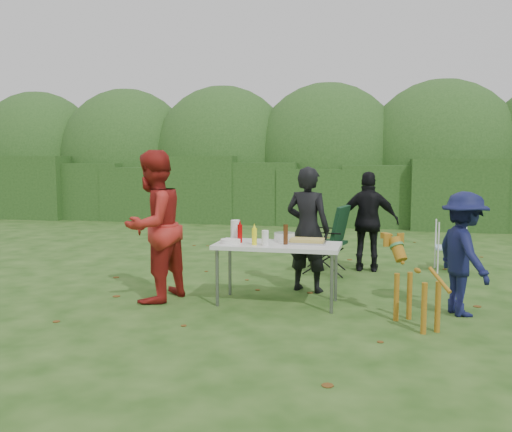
% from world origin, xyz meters
% --- Properties ---
extents(ground, '(80.00, 80.00, 0.00)m').
position_xyz_m(ground, '(0.00, 0.00, 0.00)').
color(ground, '#1E4211').
extents(hedge_row, '(22.00, 1.40, 1.70)m').
position_xyz_m(hedge_row, '(0.00, 8.00, 0.85)').
color(hedge_row, '#23471C').
rests_on(hedge_row, ground).
extents(shrub_backdrop, '(20.00, 2.60, 3.20)m').
position_xyz_m(shrub_backdrop, '(0.00, 9.60, 1.60)').
color(shrub_backdrop, '#3D6628').
rests_on(shrub_backdrop, ground).
extents(folding_table, '(1.50, 0.70, 0.74)m').
position_xyz_m(folding_table, '(0.38, -0.12, 0.69)').
color(folding_table, silver).
rests_on(folding_table, ground).
extents(person_cook, '(0.69, 0.55, 1.66)m').
position_xyz_m(person_cook, '(0.65, 0.60, 0.83)').
color(person_cook, black).
rests_on(person_cook, ground).
extents(person_red_jacket, '(0.92, 1.06, 1.87)m').
position_xyz_m(person_red_jacket, '(-1.14, -0.32, 0.93)').
color(person_red_jacket, '#A21F1B').
rests_on(person_red_jacket, ground).
extents(person_black_puffy, '(0.92, 0.39, 1.57)m').
position_xyz_m(person_black_puffy, '(1.40, 2.12, 0.78)').
color(person_black_puffy, black).
rests_on(person_black_puffy, ground).
extents(child, '(0.81, 1.03, 1.40)m').
position_xyz_m(child, '(2.50, -0.11, 0.70)').
color(child, '#11153E').
rests_on(child, ground).
extents(dog, '(0.84, 1.01, 0.91)m').
position_xyz_m(dog, '(1.97, -0.68, 0.45)').
color(dog, '#9A6619').
rests_on(dog, ground).
extents(camping_chair, '(0.80, 0.80, 1.06)m').
position_xyz_m(camping_chair, '(0.75, 1.83, 0.53)').
color(camping_chair, black).
rests_on(camping_chair, ground).
extents(lawn_chair, '(0.51, 0.51, 0.82)m').
position_xyz_m(lawn_chair, '(2.66, 2.38, 0.41)').
color(lawn_chair, '#4A93C4').
rests_on(lawn_chair, ground).
extents(food_tray, '(0.45, 0.30, 0.02)m').
position_xyz_m(food_tray, '(0.72, -0.01, 0.75)').
color(food_tray, '#B7B7BA').
rests_on(food_tray, folding_table).
extents(focaccia_bread, '(0.40, 0.26, 0.04)m').
position_xyz_m(focaccia_bread, '(0.72, -0.01, 0.78)').
color(focaccia_bread, '#CBB253').
rests_on(focaccia_bread, food_tray).
extents(mustard_bottle, '(0.06, 0.06, 0.20)m').
position_xyz_m(mustard_bottle, '(0.13, -0.28, 0.84)').
color(mustard_bottle, '#FFF71C').
rests_on(mustard_bottle, folding_table).
extents(ketchup_bottle, '(0.06, 0.06, 0.22)m').
position_xyz_m(ketchup_bottle, '(-0.09, -0.14, 0.85)').
color(ketchup_bottle, '#A70607').
rests_on(ketchup_bottle, folding_table).
extents(beer_bottle, '(0.06, 0.06, 0.24)m').
position_xyz_m(beer_bottle, '(0.48, -0.15, 0.86)').
color(beer_bottle, '#47230F').
rests_on(beer_bottle, folding_table).
extents(paper_towel_roll, '(0.12, 0.12, 0.26)m').
position_xyz_m(paper_towel_roll, '(-0.18, -0.01, 0.87)').
color(paper_towel_roll, white).
rests_on(paper_towel_roll, folding_table).
extents(cup_stack, '(0.08, 0.08, 0.18)m').
position_xyz_m(cup_stack, '(0.26, -0.30, 0.83)').
color(cup_stack, white).
rests_on(cup_stack, folding_table).
extents(pasta_bowl, '(0.26, 0.26, 0.10)m').
position_xyz_m(pasta_bowl, '(0.42, 0.13, 0.79)').
color(pasta_bowl, silver).
rests_on(pasta_bowl, folding_table).
extents(plate_stack, '(0.24, 0.24, 0.05)m').
position_xyz_m(plate_stack, '(-0.19, -0.22, 0.77)').
color(plate_stack, white).
rests_on(plate_stack, folding_table).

